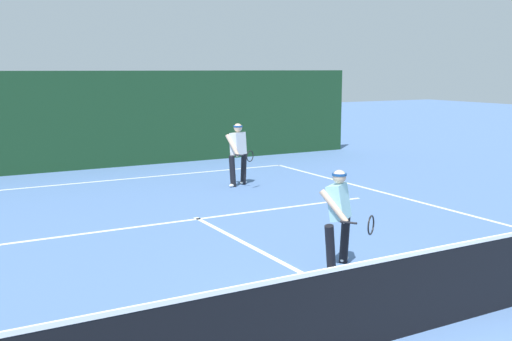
# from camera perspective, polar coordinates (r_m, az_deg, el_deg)

# --- Properties ---
(ground_plane) EXTENTS (80.00, 80.00, 0.00)m
(ground_plane) POSITION_cam_1_polar(r_m,az_deg,el_deg) (7.58, 14.81, -14.50)
(ground_plane) COLOR #5072A9
(court_line_baseline_far) EXTENTS (10.21, 0.10, 0.01)m
(court_line_baseline_far) POSITION_cam_1_polar(r_m,az_deg,el_deg) (17.34, -12.38, -0.80)
(court_line_baseline_far) COLOR white
(court_line_baseline_far) RESTS_ON ground_plane
(court_line_service) EXTENTS (8.33, 0.10, 0.01)m
(court_line_service) POSITION_cam_1_polar(r_m,az_deg,el_deg) (12.57, -5.42, -4.53)
(court_line_service) COLOR white
(court_line_service) RESTS_ON ground_plane
(court_line_centre) EXTENTS (0.10, 6.40, 0.01)m
(court_line_centre) POSITION_cam_1_polar(r_m,az_deg,el_deg) (9.95, 1.81, -8.28)
(court_line_centre) COLOR white
(court_line_centre) RESTS_ON ground_plane
(tennis_net) EXTENTS (11.19, 0.09, 1.06)m
(tennis_net) POSITION_cam_1_polar(r_m,az_deg,el_deg) (7.39, 14.98, -10.85)
(tennis_net) COLOR #1E4723
(tennis_net) RESTS_ON ground_plane
(player_near) EXTENTS (0.85, 1.04, 1.54)m
(player_near) POSITION_cam_1_polar(r_m,az_deg,el_deg) (9.40, 7.78, -4.15)
(player_near) COLOR black
(player_near) RESTS_ON ground_plane
(player_far) EXTENTS (0.72, 0.94, 1.64)m
(player_far) POSITION_cam_1_polar(r_m,az_deg,el_deg) (15.91, -1.67, 1.78)
(player_far) COLOR black
(player_far) RESTS_ON ground_plane
(tennis_ball) EXTENTS (0.07, 0.07, 0.07)m
(tennis_ball) POSITION_cam_1_polar(r_m,az_deg,el_deg) (8.43, 5.99, -11.47)
(tennis_ball) COLOR #D1E033
(tennis_ball) RESTS_ON ground_plane
(back_fence_windscreen) EXTENTS (18.34, 0.12, 2.98)m
(back_fence_windscreen) POSITION_cam_1_polar(r_m,az_deg,el_deg) (19.27, -14.48, 4.59)
(back_fence_windscreen) COLOR #183D21
(back_fence_windscreen) RESTS_ON ground_plane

